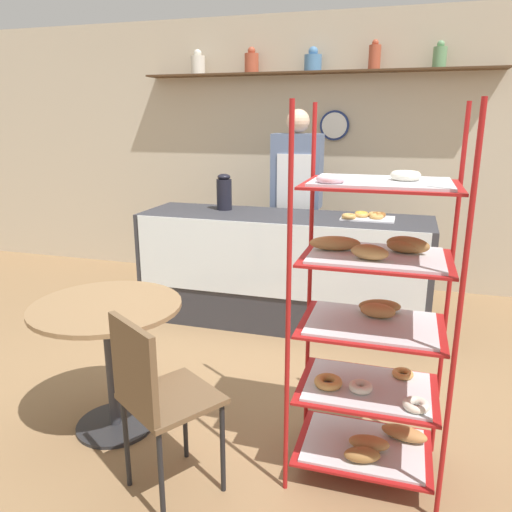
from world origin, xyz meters
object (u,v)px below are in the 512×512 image
object	(u,v)px
person_worker	(296,200)
donut_tray_counter	(367,216)
cafe_table	(109,335)
cafe_chair	(154,390)
coffee_carafe	(224,192)
pastry_rack	(373,325)

from	to	relation	value
person_worker	donut_tray_counter	distance (m)	0.86
person_worker	cafe_table	distance (m)	2.43
cafe_table	donut_tray_counter	size ratio (longest dim) A/B	1.95
person_worker	cafe_chair	size ratio (longest dim) A/B	2.00
person_worker	coffee_carafe	bearing A→B (deg)	-140.35
cafe_chair	donut_tray_counter	xyz separation A→B (m)	(0.71, 2.24, 0.40)
pastry_rack	donut_tray_counter	world-z (taller)	pastry_rack
cafe_table	coffee_carafe	bearing A→B (deg)	90.48
cafe_table	donut_tray_counter	distance (m)	2.22
cafe_table	coffee_carafe	distance (m)	1.95
cafe_chair	donut_tray_counter	world-z (taller)	donut_tray_counter
person_worker	cafe_chair	world-z (taller)	person_worker
cafe_chair	donut_tray_counter	distance (m)	2.39
coffee_carafe	cafe_chair	bearing A→B (deg)	-77.35
pastry_rack	person_worker	bearing A→B (deg)	110.78
pastry_rack	coffee_carafe	world-z (taller)	pastry_rack
pastry_rack	coffee_carafe	bearing A→B (deg)	127.53
cafe_chair	pastry_rack	bearing A→B (deg)	-119.43
person_worker	pastry_rack	bearing A→B (deg)	-69.22
pastry_rack	cafe_chair	size ratio (longest dim) A/B	1.99
pastry_rack	donut_tray_counter	bearing A→B (deg)	95.90
person_worker	cafe_table	xyz separation A→B (m)	(-0.53, -2.33, -0.41)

